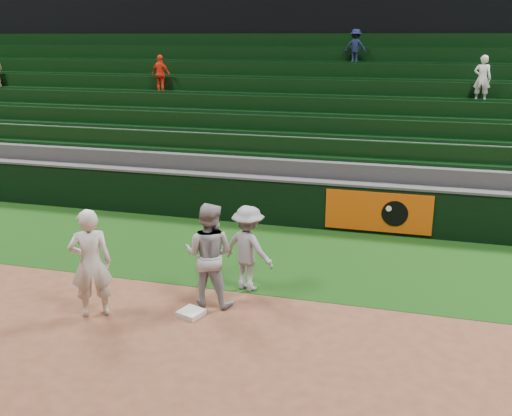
{
  "coord_description": "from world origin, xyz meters",
  "views": [
    {
      "loc": [
        3.65,
        -8.74,
        4.76
      ],
      "look_at": [
        0.61,
        2.3,
        1.3
      ],
      "focal_mm": 40.0,
      "sensor_mm": 36.0,
      "label": 1
    }
  ],
  "objects": [
    {
      "name": "baserunner",
      "position": [
        0.27,
        0.32,
        0.97
      ],
      "size": [
        0.96,
        0.76,
        1.94
      ],
      "primitive_type": "imported",
      "rotation": [
        0.0,
        0.0,
        3.12
      ],
      "color": "#9EA1A8",
      "rests_on": "ground"
    },
    {
      "name": "foul_grass",
      "position": [
        0.0,
        3.0,
        0.0
      ],
      "size": [
        36.0,
        4.2,
        0.01
      ],
      "primitive_type": "cube",
      "color": "#10330C",
      "rests_on": "ground"
    },
    {
      "name": "stadium_seating",
      "position": [
        -0.0,
        8.97,
        1.7
      ],
      "size": [
        36.0,
        5.95,
        4.98
      ],
      "color": "#343437",
      "rests_on": "ground"
    },
    {
      "name": "first_base",
      "position": [
        0.11,
        -0.22,
        0.04
      ],
      "size": [
        0.5,
        0.5,
        0.09
      ],
      "primitive_type": "cube",
      "rotation": [
        0.0,
        0.0,
        -0.32
      ],
      "color": "silver",
      "rests_on": "ground"
    },
    {
      "name": "base_coach",
      "position": [
        0.79,
        1.1,
        0.85
      ],
      "size": [
        1.25,
        0.98,
        1.69
      ],
      "primitive_type": "imported",
      "rotation": [
        0.0,
        0.0,
        2.77
      ],
      "color": "#91939D",
      "rests_on": "foul_grass"
    },
    {
      "name": "ground",
      "position": [
        0.0,
        0.0,
        0.0
      ],
      "size": [
        70.0,
        70.0,
        0.0
      ],
      "primitive_type": "plane",
      "color": "brown",
      "rests_on": "ground"
    },
    {
      "name": "upper_deck",
      "position": [
        0.0,
        17.45,
        6.0
      ],
      "size": [
        40.0,
        12.0,
        12.0
      ],
      "primitive_type": "cube",
      "color": "black",
      "rests_on": "ground"
    },
    {
      "name": "field_wall",
      "position": [
        0.03,
        5.2,
        0.63
      ],
      "size": [
        36.0,
        0.45,
        1.25
      ],
      "color": "black",
      "rests_on": "ground"
    },
    {
      "name": "first_baseman",
      "position": [
        -1.55,
        -0.65,
        0.98
      ],
      "size": [
        0.86,
        0.77,
        1.97
      ],
      "primitive_type": "imported",
      "rotation": [
        0.0,
        0.0,
        3.66
      ],
      "color": "silver",
      "rests_on": "ground"
    }
  ]
}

